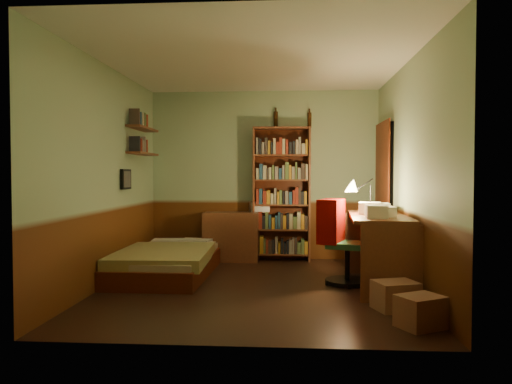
# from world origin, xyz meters

# --- Properties ---
(floor) EXTENTS (3.50, 4.00, 0.02)m
(floor) POSITION_xyz_m (0.00, 0.00, -0.01)
(floor) COLOR black
(floor) RESTS_ON ground
(ceiling) EXTENTS (3.50, 4.00, 0.02)m
(ceiling) POSITION_xyz_m (0.00, 0.00, 2.61)
(ceiling) COLOR silver
(ceiling) RESTS_ON wall_back
(wall_back) EXTENTS (3.50, 0.02, 2.60)m
(wall_back) POSITION_xyz_m (0.00, 2.01, 1.30)
(wall_back) COLOR #90AC87
(wall_back) RESTS_ON ground
(wall_left) EXTENTS (0.02, 4.00, 2.60)m
(wall_left) POSITION_xyz_m (-1.76, 0.00, 1.30)
(wall_left) COLOR #90AC87
(wall_left) RESTS_ON ground
(wall_right) EXTENTS (0.02, 4.00, 2.60)m
(wall_right) POSITION_xyz_m (1.76, 0.00, 1.30)
(wall_right) COLOR #90AC87
(wall_right) RESTS_ON ground
(wall_front) EXTENTS (3.50, 0.02, 2.60)m
(wall_front) POSITION_xyz_m (0.00, -2.01, 1.30)
(wall_front) COLOR #90AC87
(wall_front) RESTS_ON ground
(doorway) EXTENTS (0.06, 0.90, 2.00)m
(doorway) POSITION_xyz_m (1.72, 1.30, 1.00)
(doorway) COLOR black
(doorway) RESTS_ON ground
(door_trim) EXTENTS (0.02, 0.98, 2.08)m
(door_trim) POSITION_xyz_m (1.69, 1.30, 1.00)
(door_trim) COLOR #48190A
(door_trim) RESTS_ON ground
(bed) EXTENTS (1.11, 2.05, 0.60)m
(bed) POSITION_xyz_m (-1.19, 0.64, 0.30)
(bed) COLOR olive
(bed) RESTS_ON ground
(dresser) EXTENTS (0.84, 0.43, 0.74)m
(dresser) POSITION_xyz_m (-0.48, 1.76, 0.37)
(dresser) COLOR brown
(dresser) RESTS_ON ground
(mini_stereo) EXTENTS (0.33, 0.28, 0.15)m
(mini_stereo) POSITION_xyz_m (-0.07, 1.89, 0.81)
(mini_stereo) COLOR #B2B2B7
(mini_stereo) RESTS_ON dresser
(bookshelf) EXTENTS (0.89, 0.33, 2.03)m
(bookshelf) POSITION_xyz_m (0.27, 1.85, 1.01)
(bookshelf) COLOR brown
(bookshelf) RESTS_ON ground
(bottle_left) EXTENTS (0.08, 0.08, 0.25)m
(bottle_left) POSITION_xyz_m (0.18, 1.96, 2.15)
(bottle_left) COLOR black
(bottle_left) RESTS_ON bookshelf
(bottle_right) EXTENTS (0.07, 0.07, 0.23)m
(bottle_right) POSITION_xyz_m (0.70, 1.96, 2.14)
(bottle_right) COLOR black
(bottle_right) RESTS_ON bookshelf
(desk) EXTENTS (0.76, 1.61, 0.84)m
(desk) POSITION_xyz_m (1.44, 0.14, 0.42)
(desk) COLOR brown
(desk) RESTS_ON ground
(paper_stack) EXTENTS (0.31, 0.38, 0.14)m
(paper_stack) POSITION_xyz_m (1.37, 0.34, 0.91)
(paper_stack) COLOR silver
(paper_stack) RESTS_ON desk
(desk_lamp) EXTENTS (0.27, 0.27, 0.69)m
(desk_lamp) POSITION_xyz_m (1.38, 0.37, 1.18)
(desk_lamp) COLOR black
(desk_lamp) RESTS_ON desk
(office_chair) EXTENTS (0.55, 0.52, 0.90)m
(office_chair) POSITION_xyz_m (1.09, 0.25, 0.45)
(office_chair) COLOR #2B5C33
(office_chair) RESTS_ON ground
(red_jacket) EXTENTS (0.36, 0.50, 0.53)m
(red_jacket) POSITION_xyz_m (0.87, 0.05, 1.16)
(red_jacket) COLOR #8F0600
(red_jacket) RESTS_ON office_chair
(wall_shelf_lower) EXTENTS (0.20, 0.90, 0.03)m
(wall_shelf_lower) POSITION_xyz_m (-1.64, 1.10, 1.60)
(wall_shelf_lower) COLOR brown
(wall_shelf_lower) RESTS_ON wall_left
(wall_shelf_upper) EXTENTS (0.20, 0.90, 0.03)m
(wall_shelf_upper) POSITION_xyz_m (-1.64, 1.10, 1.95)
(wall_shelf_upper) COLOR brown
(wall_shelf_upper) RESTS_ON wall_left
(framed_picture) EXTENTS (0.04, 0.32, 0.26)m
(framed_picture) POSITION_xyz_m (-1.72, 0.60, 1.25)
(framed_picture) COLOR black
(framed_picture) RESTS_ON wall_left
(cardboard_box_a) EXTENTS (0.46, 0.44, 0.28)m
(cardboard_box_a) POSITION_xyz_m (1.53, -1.43, 0.14)
(cardboard_box_a) COLOR #946147
(cardboard_box_a) RESTS_ON ground
(cardboard_box_b) EXTENTS (0.47, 0.43, 0.28)m
(cardboard_box_b) POSITION_xyz_m (1.43, -0.86, 0.14)
(cardboard_box_b) COLOR #946147
(cardboard_box_b) RESTS_ON ground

